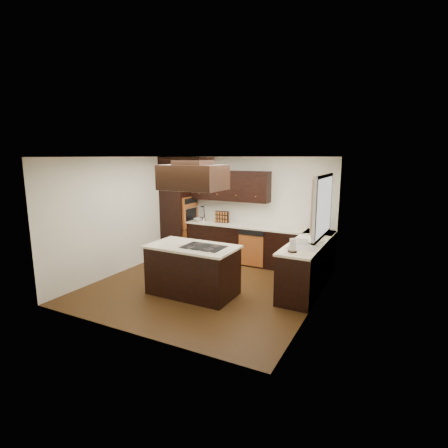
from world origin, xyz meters
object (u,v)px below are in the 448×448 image
(island, at_px, (193,271))
(spice_rack, at_px, (222,217))
(oven_column, at_px, (179,214))
(range_hood, at_px, (193,177))

(island, xyz_separation_m, spice_rack, (-0.55, 2.22, 0.62))
(oven_column, bearing_deg, spice_rack, 3.74)
(range_hood, bearing_deg, oven_column, 129.74)
(island, distance_m, range_hood, 1.73)
(oven_column, distance_m, island, 2.84)
(oven_column, height_order, island, oven_column)
(island, distance_m, spice_rack, 2.37)
(range_hood, bearing_deg, spice_rack, 105.86)
(range_hood, height_order, spice_rack, range_hood)
(island, relative_size, spice_rack, 4.60)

